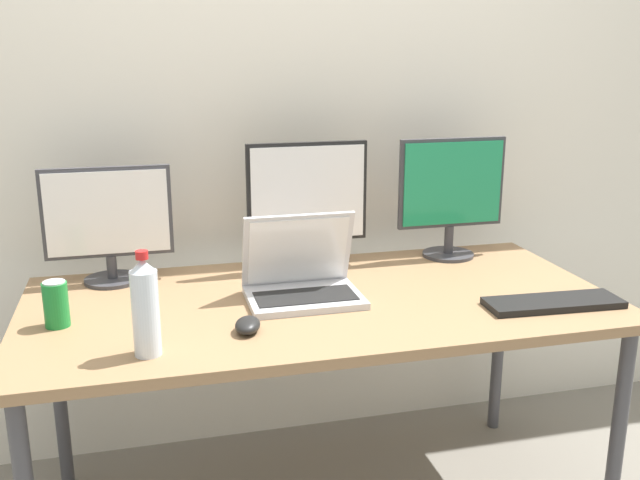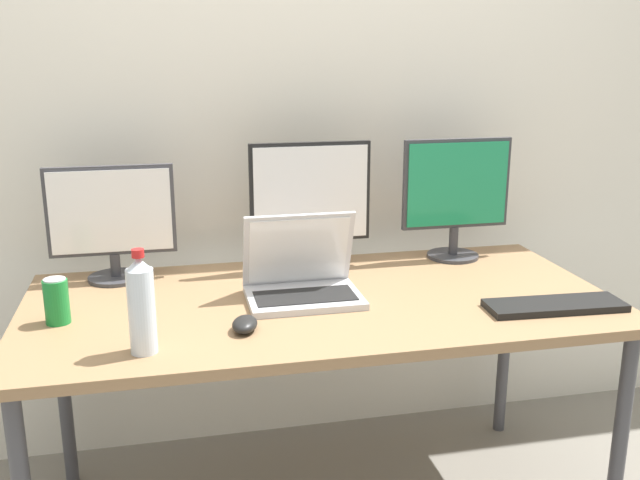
% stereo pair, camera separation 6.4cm
% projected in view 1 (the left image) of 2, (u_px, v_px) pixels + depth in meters
% --- Properties ---
extents(wall_back, '(7.00, 0.08, 2.60)m').
position_uv_depth(wall_back, '(279.00, 94.00, 2.52)').
color(wall_back, silver).
rests_on(wall_back, ground).
extents(work_desk, '(1.73, 0.84, 0.74)m').
position_uv_depth(work_desk, '(320.00, 316.00, 2.13)').
color(work_desk, '#424247').
rests_on(work_desk, ground).
extents(monitor_left, '(0.39, 0.18, 0.37)m').
position_uv_depth(monitor_left, '(108.00, 222.00, 2.22)').
color(monitor_left, '#38383D').
rests_on(monitor_left, work_desk).
extents(monitor_center, '(0.40, 0.19, 0.42)m').
position_uv_depth(monitor_center, '(307.00, 202.00, 2.35)').
color(monitor_center, black).
rests_on(monitor_center, work_desk).
extents(monitor_right, '(0.38, 0.18, 0.42)m').
position_uv_depth(monitor_right, '(451.00, 193.00, 2.48)').
color(monitor_right, '#38383D').
rests_on(monitor_right, work_desk).
extents(laptop_silver, '(0.33, 0.25, 0.25)m').
position_uv_depth(laptop_silver, '(302.00, 279.00, 2.11)').
color(laptop_silver, silver).
rests_on(laptop_silver, work_desk).
extents(keyboard_main, '(0.40, 0.15, 0.02)m').
position_uv_depth(keyboard_main, '(553.00, 303.00, 2.05)').
color(keyboard_main, black).
rests_on(keyboard_main, work_desk).
extents(mouse_by_keyboard, '(0.09, 0.11, 0.04)m').
position_uv_depth(mouse_by_keyboard, '(248.00, 325.00, 1.87)').
color(mouse_by_keyboard, black).
rests_on(mouse_by_keyboard, work_desk).
extents(water_bottle, '(0.07, 0.07, 0.26)m').
position_uv_depth(water_bottle, '(145.00, 308.00, 1.70)').
color(water_bottle, silver).
rests_on(water_bottle, work_desk).
extents(soda_can_near_keyboard, '(0.07, 0.07, 0.13)m').
position_uv_depth(soda_can_near_keyboard, '(56.00, 304.00, 1.89)').
color(soda_can_near_keyboard, '#197F33').
rests_on(soda_can_near_keyboard, work_desk).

